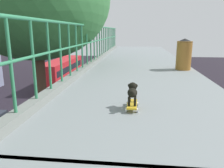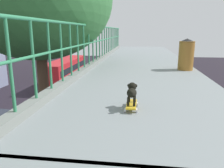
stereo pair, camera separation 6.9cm
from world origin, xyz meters
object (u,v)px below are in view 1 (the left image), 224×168
at_px(toy_skateboard, 132,105).
at_px(litter_bin, 184,54).
at_px(city_bus, 62,71).
at_px(small_dog, 132,91).

bearing_deg(toy_skateboard, litter_bin, 68.03).
distance_m(city_bus, small_dog, 25.40).
relative_size(toy_skateboard, small_dog, 1.21).
bearing_deg(toy_skateboard, city_bus, 111.67).
bearing_deg(small_dog, city_bus, 111.68).
bearing_deg(toy_skateboard, small_dog, 88.05).
relative_size(city_bus, small_dog, 29.07).
height_order(toy_skateboard, small_dog, small_dog).
height_order(city_bus, toy_skateboard, toy_skateboard).
distance_m(toy_skateboard, litter_bin, 3.97).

